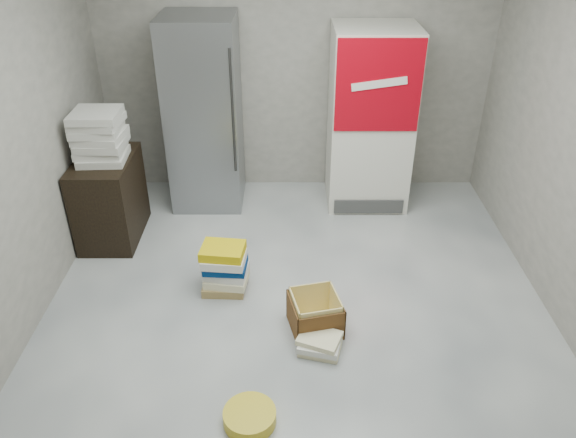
{
  "coord_description": "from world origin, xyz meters",
  "views": [
    {
      "loc": [
        -0.07,
        -3.17,
        2.94
      ],
      "look_at": [
        -0.07,
        0.7,
        0.6
      ],
      "focal_mm": 35.0,
      "sensor_mm": 36.0,
      "label": 1
    }
  ],
  "objects_px": {
    "coke_cooler": "(370,119)",
    "phonebook_stack_main": "(225,268)",
    "wood_shelf": "(110,199)",
    "cardboard_box": "(315,315)",
    "steel_fridge": "(204,114)"
  },
  "relations": [
    {
      "from": "phonebook_stack_main",
      "to": "wood_shelf",
      "type": "bearing_deg",
      "value": 148.99
    },
    {
      "from": "steel_fridge",
      "to": "phonebook_stack_main",
      "type": "height_order",
      "value": "steel_fridge"
    },
    {
      "from": "coke_cooler",
      "to": "phonebook_stack_main",
      "type": "height_order",
      "value": "coke_cooler"
    },
    {
      "from": "steel_fridge",
      "to": "coke_cooler",
      "type": "height_order",
      "value": "steel_fridge"
    },
    {
      "from": "phonebook_stack_main",
      "to": "cardboard_box",
      "type": "height_order",
      "value": "phonebook_stack_main"
    },
    {
      "from": "wood_shelf",
      "to": "phonebook_stack_main",
      "type": "xyz_separation_m",
      "value": [
        1.14,
        -0.84,
        -0.19
      ]
    },
    {
      "from": "coke_cooler",
      "to": "wood_shelf",
      "type": "bearing_deg",
      "value": -163.72
    },
    {
      "from": "coke_cooler",
      "to": "steel_fridge",
      "type": "bearing_deg",
      "value": 179.82
    },
    {
      "from": "steel_fridge",
      "to": "coke_cooler",
      "type": "bearing_deg",
      "value": -0.18
    },
    {
      "from": "wood_shelf",
      "to": "coke_cooler",
      "type": "bearing_deg",
      "value": 16.28
    },
    {
      "from": "wood_shelf",
      "to": "cardboard_box",
      "type": "bearing_deg",
      "value": -35.19
    },
    {
      "from": "steel_fridge",
      "to": "coke_cooler",
      "type": "distance_m",
      "value": 1.65
    },
    {
      "from": "cardboard_box",
      "to": "steel_fridge",
      "type": "bearing_deg",
      "value": 103.68
    },
    {
      "from": "wood_shelf",
      "to": "phonebook_stack_main",
      "type": "height_order",
      "value": "wood_shelf"
    },
    {
      "from": "coke_cooler",
      "to": "wood_shelf",
      "type": "distance_m",
      "value": 2.63
    }
  ]
}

